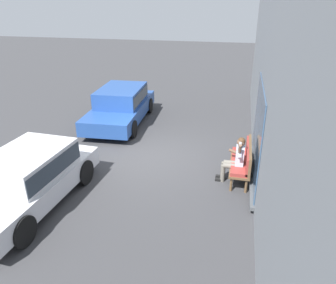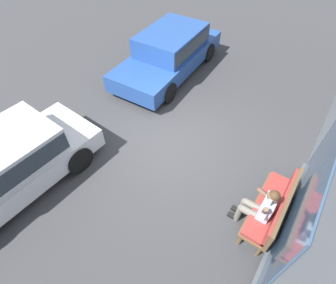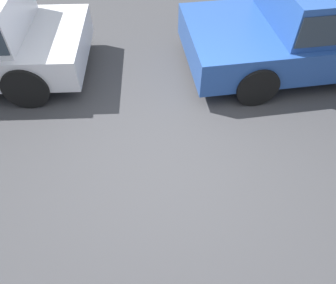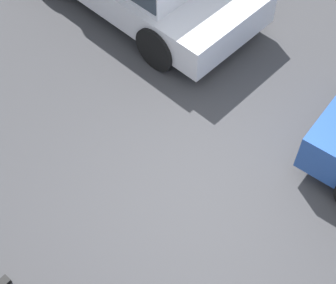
{
  "view_description": "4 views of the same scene",
  "coord_description": "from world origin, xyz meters",
  "px_view_note": "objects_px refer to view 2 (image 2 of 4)",
  "views": [
    {
      "loc": [
        9.18,
        2.6,
        4.77
      ],
      "look_at": [
        0.76,
        0.72,
        0.93
      ],
      "focal_mm": 35.0,
      "sensor_mm": 36.0,
      "label": 1
    },
    {
      "loc": [
        3.97,
        2.6,
        5.26
      ],
      "look_at": [
        0.68,
        0.33,
        0.86
      ],
      "focal_mm": 28.0,
      "sensor_mm": 36.0,
      "label": 2
    },
    {
      "loc": [
        0.26,
        2.6,
        3.44
      ],
      "look_at": [
        0.07,
        0.65,
        1.19
      ],
      "focal_mm": 35.0,
      "sensor_mm": 36.0,
      "label": 3
    },
    {
      "loc": [
        -1.64,
        2.6,
        5.46
      ],
      "look_at": [
        0.53,
        0.08,
        0.87
      ],
      "focal_mm": 55.0,
      "sensor_mm": 36.0,
      "label": 4
    }
  ],
  "objects_px": {
    "person_on_phone": "(260,207)",
    "parked_car_mid": "(5,164)",
    "parked_car_near": "(170,50)",
    "bench": "(274,207)"
  },
  "relations": [
    {
      "from": "bench",
      "to": "parked_car_near",
      "type": "bearing_deg",
      "value": -125.97
    },
    {
      "from": "person_on_phone",
      "to": "parked_car_mid",
      "type": "bearing_deg",
      "value": -66.04
    },
    {
      "from": "bench",
      "to": "person_on_phone",
      "type": "xyz_separation_m",
      "value": [
        0.25,
        -0.22,
        0.13
      ]
    },
    {
      "from": "person_on_phone",
      "to": "parked_car_near",
      "type": "distance_m",
      "value": 6.09
    },
    {
      "from": "bench",
      "to": "parked_car_near",
      "type": "distance_m",
      "value": 6.11
    },
    {
      "from": "person_on_phone",
      "to": "parked_car_near",
      "type": "relative_size",
      "value": 0.29
    },
    {
      "from": "person_on_phone",
      "to": "parked_car_near",
      "type": "xyz_separation_m",
      "value": [
        -3.84,
        -4.72,
        0.07
      ]
    },
    {
      "from": "parked_car_near",
      "to": "bench",
      "type": "bearing_deg",
      "value": 54.03
    },
    {
      "from": "person_on_phone",
      "to": "parked_car_mid",
      "type": "height_order",
      "value": "parked_car_mid"
    },
    {
      "from": "bench",
      "to": "parked_car_mid",
      "type": "height_order",
      "value": "parked_car_mid"
    }
  ]
}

